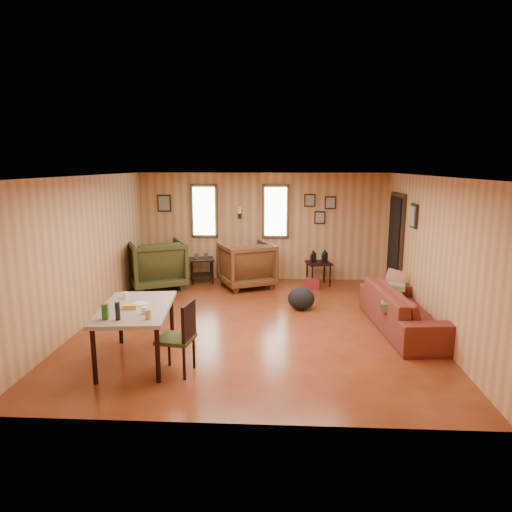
# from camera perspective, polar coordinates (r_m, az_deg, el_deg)

# --- Properties ---
(room) EXTENTS (5.54, 6.04, 2.44)m
(room) POSITION_cam_1_polar(r_m,az_deg,el_deg) (7.57, 1.23, 0.95)
(room) COLOR brown
(room) RESTS_ON ground
(sofa) EXTENTS (0.87, 2.34, 0.90)m
(sofa) POSITION_cam_1_polar(r_m,az_deg,el_deg) (7.56, 18.35, -5.55)
(sofa) COLOR maroon
(sofa) RESTS_ON ground
(recliner_brown) EXTENTS (1.34, 1.31, 1.06)m
(recliner_brown) POSITION_cam_1_polar(r_m,az_deg,el_deg) (9.68, -1.20, -0.82)
(recliner_brown) COLOR #513018
(recliner_brown) RESTS_ON ground
(recliner_green) EXTENTS (1.43, 1.39, 1.12)m
(recliner_green) POSITION_cam_1_polar(r_m,az_deg,el_deg) (9.83, -12.28, -0.71)
(recliner_green) COLOR #313719
(recliner_green) RESTS_ON ground
(end_table) EXTENTS (0.62, 0.59, 0.66)m
(end_table) POSITION_cam_1_polar(r_m,az_deg,el_deg) (10.14, -6.79, -1.26)
(end_table) COLOR black
(end_table) RESTS_ON ground
(side_table) EXTENTS (0.59, 0.59, 0.79)m
(side_table) POSITION_cam_1_polar(r_m,az_deg,el_deg) (9.89, 7.85, -0.62)
(side_table) COLOR black
(side_table) RESTS_ON ground
(cooler) EXTENTS (0.34, 0.27, 0.22)m
(cooler) POSITION_cam_1_polar(r_m,az_deg,el_deg) (9.69, 7.08, -3.45)
(cooler) COLOR maroon
(cooler) RESTS_ON ground
(backpack) EXTENTS (0.49, 0.38, 0.42)m
(backpack) POSITION_cam_1_polar(r_m,az_deg,el_deg) (8.26, 5.67, -5.33)
(backpack) COLOR black
(backpack) RESTS_ON ground
(sofa_pillows) EXTENTS (0.75, 1.71, 0.35)m
(sofa_pillows) POSITION_cam_1_polar(r_m,az_deg,el_deg) (7.83, 16.93, -4.48)
(sofa_pillows) COLOR #454D2B
(sofa_pillows) RESTS_ON sofa
(dining_table) EXTENTS (1.03, 1.55, 0.97)m
(dining_table) POSITION_cam_1_polar(r_m,az_deg,el_deg) (6.19, -14.85, -6.77)
(dining_table) COLOR gray
(dining_table) RESTS_ON ground
(dining_chair) EXTENTS (0.48, 0.48, 0.92)m
(dining_chair) POSITION_cam_1_polar(r_m,az_deg,el_deg) (5.79, -9.37, -9.58)
(dining_chair) COLOR #313719
(dining_chair) RESTS_ON ground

